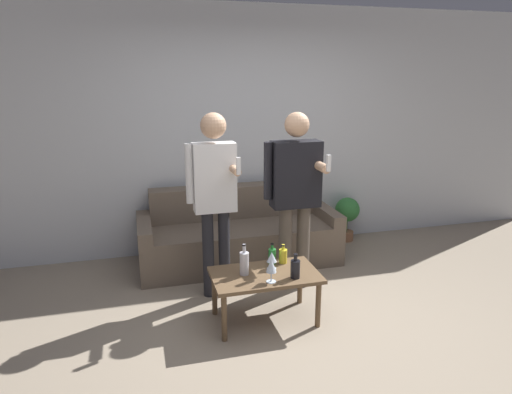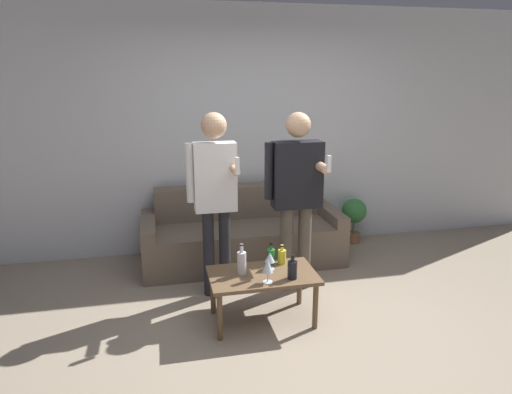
{
  "view_description": "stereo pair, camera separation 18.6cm",
  "coord_description": "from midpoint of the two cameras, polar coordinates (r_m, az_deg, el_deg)",
  "views": [
    {
      "loc": [
        -1.2,
        -2.84,
        1.99
      ],
      "look_at": [
        -0.21,
        0.82,
        0.95
      ],
      "focal_mm": 32.0,
      "sensor_mm": 36.0,
      "label": 1
    },
    {
      "loc": [
        -1.02,
        -2.89,
        1.99
      ],
      "look_at": [
        -0.21,
        0.82,
        0.95
      ],
      "focal_mm": 32.0,
      "sensor_mm": 36.0,
      "label": 2
    }
  ],
  "objects": [
    {
      "name": "wall_back",
      "position": [
        5.16,
        0.16,
        8.21
      ],
      "size": [
        8.0,
        0.06,
        2.7
      ],
      "color": "silver",
      "rests_on": "ground_plane"
    },
    {
      "name": "coffee_table",
      "position": [
        3.75,
        2.28,
        -10.3
      ],
      "size": [
        0.87,
        0.52,
        0.42
      ],
      "color": "brown",
      "rests_on": "ground_plane"
    },
    {
      "name": "person_standing_right",
      "position": [
        4.14,
        6.34,
        1.0
      ],
      "size": [
        0.52,
        0.43,
        1.66
      ],
      "color": "brown",
      "rests_on": "ground_plane"
    },
    {
      "name": "bottle_yellow",
      "position": [
        3.88,
        3.26,
        -7.37
      ],
      "size": [
        0.07,
        0.07,
        0.18
      ],
      "color": "#23752D",
      "rests_on": "coffee_table"
    },
    {
      "name": "bottle_dark",
      "position": [
        3.9,
        4.65,
        -7.38
      ],
      "size": [
        0.07,
        0.07,
        0.17
      ],
      "color": "yellow",
      "rests_on": "coffee_table"
    },
    {
      "name": "ground_plane",
      "position": [
        3.66,
        7.77,
        -17.77
      ],
      "size": [
        16.0,
        16.0,
        0.0
      ],
      "primitive_type": "plane",
      "color": "gray"
    },
    {
      "name": "person_standing_left",
      "position": [
        3.99,
        -3.84,
        1.03
      ],
      "size": [
        0.43,
        0.42,
        1.67
      ],
      "color": "#232328",
      "rests_on": "ground_plane"
    },
    {
      "name": "bottle_green",
      "position": [
        3.63,
        6.05,
        -8.97
      ],
      "size": [
        0.08,
        0.08,
        0.2
      ],
      "color": "black",
      "rests_on": "coffee_table"
    },
    {
      "name": "potted_plant",
      "position": [
        5.6,
        13.1,
        -2.11
      ],
      "size": [
        0.29,
        0.29,
        0.54
      ],
      "color": "#936042",
      "rests_on": "ground_plane"
    },
    {
      "name": "wine_glass_near",
      "position": [
        3.54,
        3.0,
        -8.66
      ],
      "size": [
        0.08,
        0.08,
        0.19
      ],
      "color": "silver",
      "rests_on": "coffee_table"
    },
    {
      "name": "wine_glass_far",
      "position": [
        3.77,
        3.16,
        -7.62
      ],
      "size": [
        0.08,
        0.08,
        0.15
      ],
      "color": "silver",
      "rests_on": "coffee_table"
    },
    {
      "name": "bottle_orange",
      "position": [
        3.68,
        -0.34,
        -8.17
      ],
      "size": [
        0.07,
        0.07,
        0.26
      ],
      "color": "silver",
      "rests_on": "coffee_table"
    },
    {
      "name": "couch",
      "position": [
        4.95,
        -0.68,
        -4.81
      ],
      "size": [
        2.1,
        0.81,
        0.79
      ],
      "color": "#6B5B4C",
      "rests_on": "ground_plane"
    }
  ]
}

